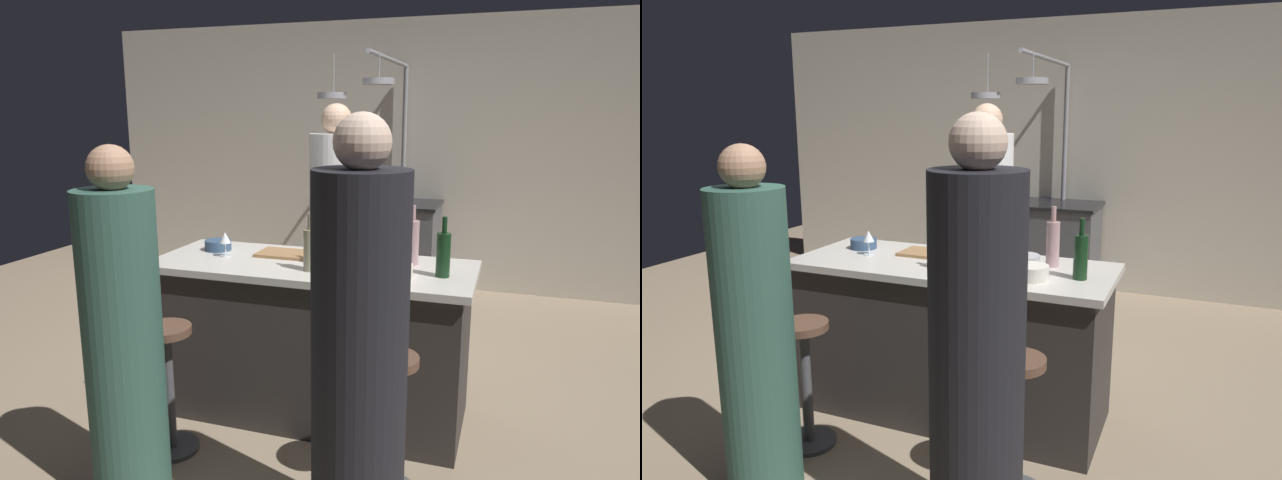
# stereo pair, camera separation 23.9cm
# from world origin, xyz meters

# --- Properties ---
(ground_plane) EXTENTS (9.00, 9.00, 0.00)m
(ground_plane) POSITION_xyz_m (0.00, 0.00, 0.00)
(ground_plane) COLOR gray
(back_wall) EXTENTS (6.40, 0.16, 2.60)m
(back_wall) POSITION_xyz_m (0.00, 2.85, 1.30)
(back_wall) COLOR beige
(back_wall) RESTS_ON ground_plane
(kitchen_island) EXTENTS (1.80, 0.72, 0.90)m
(kitchen_island) POSITION_xyz_m (0.00, 0.00, 0.45)
(kitchen_island) COLOR #332D2B
(kitchen_island) RESTS_ON ground_plane
(stove_range) EXTENTS (0.80, 0.64, 0.89)m
(stove_range) POSITION_xyz_m (0.00, 2.45, 0.45)
(stove_range) COLOR #47474C
(stove_range) RESTS_ON ground_plane
(chef) EXTENTS (0.38, 0.38, 1.78)m
(chef) POSITION_xyz_m (-0.15, 0.96, 0.83)
(chef) COLOR white
(chef) RESTS_ON ground_plane
(bar_stool_left) EXTENTS (0.28, 0.28, 0.68)m
(bar_stool_left) POSITION_xyz_m (-0.56, -0.62, 0.38)
(bar_stool_left) COLOR #4C4C51
(bar_stool_left) RESTS_ON ground_plane
(guest_left) EXTENTS (0.34, 0.34, 1.60)m
(guest_left) POSITION_xyz_m (-0.51, -1.00, 0.74)
(guest_left) COLOR #33594C
(guest_left) RESTS_ON ground_plane
(bar_stool_right) EXTENTS (0.28, 0.28, 0.68)m
(bar_stool_right) POSITION_xyz_m (0.58, -0.62, 0.38)
(bar_stool_right) COLOR #4C4C51
(bar_stool_right) RESTS_ON ground_plane
(guest_right) EXTENTS (0.36, 0.36, 1.73)m
(guest_right) POSITION_xyz_m (0.54, -0.99, 0.80)
(guest_right) COLOR black
(guest_right) RESTS_ON ground_plane
(overhead_pot_rack) EXTENTS (0.58, 1.51, 2.17)m
(overhead_pot_rack) POSITION_xyz_m (-0.05, 1.97, 1.63)
(overhead_pot_rack) COLOR gray
(overhead_pot_rack) RESTS_ON ground_plane
(cutting_board) EXTENTS (0.32, 0.22, 0.02)m
(cutting_board) POSITION_xyz_m (-0.21, 0.12, 0.91)
(cutting_board) COLOR #997047
(cutting_board) RESTS_ON kitchen_island
(pepper_mill) EXTENTS (0.05, 0.05, 0.21)m
(pepper_mill) POSITION_xyz_m (0.25, -0.26, 1.01)
(pepper_mill) COLOR #382319
(pepper_mill) RESTS_ON kitchen_island
(wine_bottle_dark) EXTENTS (0.07, 0.07, 0.33)m
(wine_bottle_dark) POSITION_xyz_m (0.12, -0.02, 1.03)
(wine_bottle_dark) COLOR black
(wine_bottle_dark) RESTS_ON kitchen_island
(wine_bottle_white) EXTENTS (0.07, 0.07, 0.31)m
(wine_bottle_white) POSITION_xyz_m (0.05, -0.15, 1.02)
(wine_bottle_white) COLOR gray
(wine_bottle_white) RESTS_ON kitchen_island
(wine_bottle_green) EXTENTS (0.07, 0.07, 0.29)m
(wine_bottle_green) POSITION_xyz_m (0.24, 0.01, 1.01)
(wine_bottle_green) COLOR #193D23
(wine_bottle_green) RESTS_ON kitchen_island
(wine_bottle_red) EXTENTS (0.07, 0.07, 0.31)m
(wine_bottle_red) POSITION_xyz_m (0.73, -0.05, 1.02)
(wine_bottle_red) COLOR #143319
(wine_bottle_red) RESTS_ON kitchen_island
(wine_bottle_rose) EXTENTS (0.07, 0.07, 0.33)m
(wine_bottle_rose) POSITION_xyz_m (0.54, 0.15, 1.03)
(wine_bottle_rose) COLOR #B78C8E
(wine_bottle_rose) RESTS_ON kitchen_island
(wine_glass_by_chef) EXTENTS (0.07, 0.07, 0.15)m
(wine_glass_by_chef) POSITION_xyz_m (0.07, 0.08, 1.01)
(wine_glass_by_chef) COLOR silver
(wine_glass_by_chef) RESTS_ON kitchen_island
(wine_glass_near_left_guest) EXTENTS (0.07, 0.07, 0.15)m
(wine_glass_near_left_guest) POSITION_xyz_m (-0.53, -0.02, 1.01)
(wine_glass_near_left_guest) COLOR silver
(wine_glass_near_left_guest) RESTS_ON kitchen_island
(mixing_bowl_ceramic) EXTENTS (0.17, 0.17, 0.07)m
(mixing_bowl_ceramic) POSITION_xyz_m (0.51, -0.15, 0.94)
(mixing_bowl_ceramic) COLOR silver
(mixing_bowl_ceramic) RESTS_ON kitchen_island
(mixing_bowl_steel) EXTENTS (0.17, 0.17, 0.07)m
(mixing_bowl_steel) POSITION_xyz_m (0.41, 0.04, 0.94)
(mixing_bowl_steel) COLOR #B7B7BC
(mixing_bowl_steel) RESTS_ON kitchen_island
(mixing_bowl_blue) EXTENTS (0.16, 0.16, 0.06)m
(mixing_bowl_blue) POSITION_xyz_m (-0.64, 0.11, 0.93)
(mixing_bowl_blue) COLOR #334C6B
(mixing_bowl_blue) RESTS_ON kitchen_island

